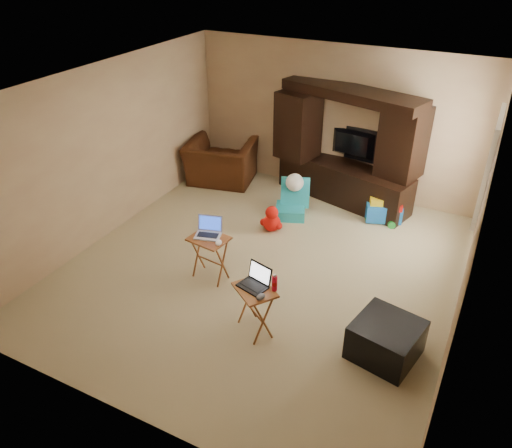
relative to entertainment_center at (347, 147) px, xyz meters
The scene contains 22 objects.
floor 2.63m from the entertainment_center, 97.75° to the right, with size 5.50×5.50×0.00m, color #C2B286.
ceiling 2.90m from the entertainment_center, 97.75° to the right, with size 5.50×5.50×0.00m, color silver.
wall_back 0.55m from the entertainment_center, 135.70° to the left, with size 5.00×5.00×0.00m, color tan.
wall_front 5.20m from the entertainment_center, 93.65° to the right, with size 5.00×5.00×0.00m, color tan.
wall_left 3.74m from the entertainment_center, 139.38° to the right, with size 5.50×5.50×0.00m, color tan.
wall_right 3.27m from the entertainment_center, 48.21° to the right, with size 5.50×5.50×0.00m, color tan.
window_pane 2.36m from the entertainment_center, 22.21° to the right, with size 1.20×1.20×0.00m, color white.
window_frame 2.35m from the entertainment_center, 22.39° to the right, with size 0.06×1.14×1.34m, color white.
entertainment_center is the anchor object (origin of this frame).
television 0.23m from the entertainment_center, 90.00° to the left, with size 0.97×0.13×0.56m, color black.
recliner 2.31m from the entertainment_center, behind, with size 1.17×1.02×0.76m, color #45210E.
child_rocker 1.28m from the entertainment_center, 120.42° to the right, with size 0.46×0.53×0.62m, color teal, non-canonical shape.
plush_toy 1.78m from the entertainment_center, 113.21° to the right, with size 0.38×0.31×0.42m, color red, non-canonical shape.
push_toy 1.19m from the entertainment_center, 27.58° to the right, with size 0.56×0.40×0.42m, color blue, non-canonical shape.
ottoman 3.72m from the entertainment_center, 64.44° to the right, with size 0.66×0.66×0.43m, color black.
tray_table_left 3.13m from the entertainment_center, 106.11° to the right, with size 0.48×0.38×0.62m, color brown.
tray_table_right 3.65m from the entertainment_center, 87.73° to the right, with size 0.46×0.37×0.60m, color #A75228.
laptop_left 3.05m from the entertainment_center, 106.81° to the right, with size 0.32×0.27×0.24m, color silver.
laptop_right 3.58m from the entertainment_center, 88.36° to the right, with size 0.31×0.26×0.24m, color black.
mouse_left 3.10m from the entertainment_center, 102.35° to the right, with size 0.08×0.13×0.05m, color white.
mouse_right 3.73m from the entertainment_center, 85.80° to the right, with size 0.08×0.12×0.05m, color #45464B.
water_bottle 3.53m from the entertainment_center, 84.43° to the right, with size 0.06×0.06×0.18m, color red.
Camera 1 is at (2.45, -5.04, 4.02)m, focal length 35.00 mm.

